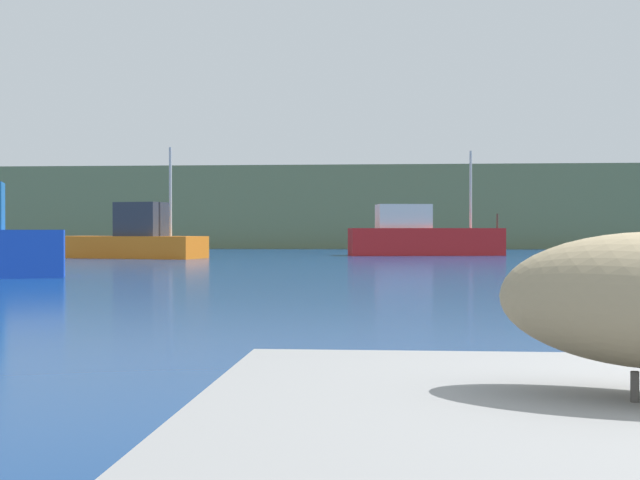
# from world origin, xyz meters

# --- Properties ---
(hillside_backdrop) EXTENTS (140.00, 12.27, 5.38)m
(hillside_backdrop) POSITION_xyz_m (0.00, 62.67, 2.69)
(hillside_backdrop) COLOR #6B7A51
(hillside_backdrop) RESTS_ON ground
(fishing_boat_orange) EXTENTS (6.77, 3.73, 4.72)m
(fishing_boat_orange) POSITION_xyz_m (-13.34, 36.37, 0.79)
(fishing_boat_orange) COLOR orange
(fishing_boat_orange) RESTS_ON ground
(fishing_boat_red) EXTENTS (7.49, 3.19, 5.00)m
(fishing_boat_red) POSITION_xyz_m (-0.88, 41.74, 0.89)
(fishing_boat_red) COLOR red
(fishing_boat_red) RESTS_ON ground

